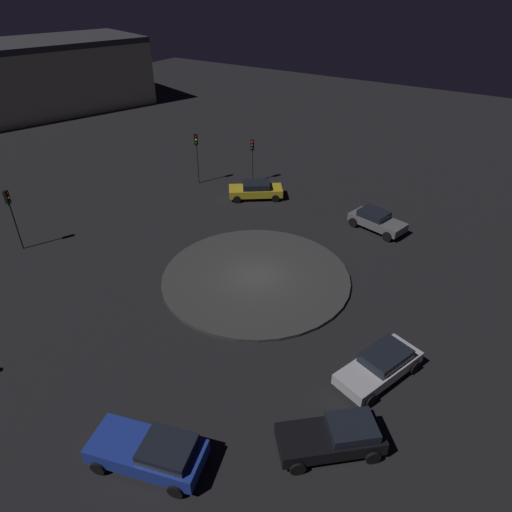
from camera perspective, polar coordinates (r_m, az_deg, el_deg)
name	(u,v)px	position (r m, az deg, el deg)	size (l,w,h in m)	color
ground_plane	(256,278)	(28.77, 0.00, -2.77)	(119.24, 119.24, 0.00)	black
roundabout_island	(256,277)	(28.71, 0.00, -2.61)	(11.76, 11.76, 0.20)	#383838
car_grey	(377,220)	(34.95, 14.81, 4.35)	(4.40, 2.81, 1.41)	slate
car_blue	(150,451)	(19.62, -13.04, -22.66)	(4.86, 3.12, 1.44)	#1E38A5
car_silver	(380,365)	(22.84, 15.27, -12.99)	(3.16, 4.83, 1.37)	silver
car_yellow	(256,190)	(38.74, -0.04, 8.27)	(4.66, 4.12, 1.38)	gold
car_black	(334,437)	(19.86, 9.73, -21.34)	(4.27, 4.08, 1.36)	black
traffic_light_southeast	(252,152)	(41.12, -0.46, 12.82)	(0.37, 0.40, 3.90)	#2D2D2D
traffic_light_southeast_near	(197,149)	(41.07, -7.44, 13.10)	(0.39, 0.38, 4.48)	#2D2D2D
traffic_light_east	(11,208)	(34.30, -28.29, 5.25)	(0.39, 0.36, 4.37)	#2D2D2D
store_building	(19,79)	(70.05, -27.45, 19.03)	(21.52, 33.99, 8.68)	#B7B299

